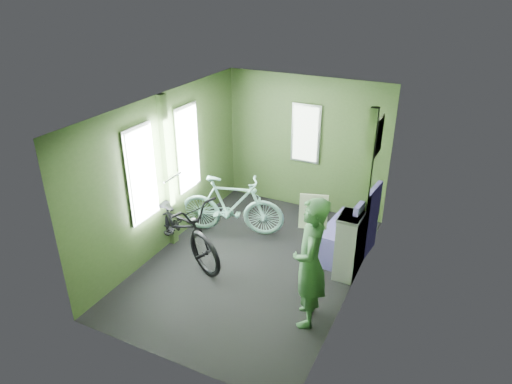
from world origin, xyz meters
TOP-DOWN VIEW (x-y plane):
  - room at (-0.04, 0.04)m, footprint 4.00×4.02m
  - bicycle_black at (-1.07, -0.24)m, footprint 2.11×1.50m
  - bicycle_mint at (-0.68, 0.61)m, footprint 1.75×1.00m
  - passenger at (1.09, -0.74)m, footprint 0.55×0.72m
  - waste_box at (1.26, 0.32)m, footprint 0.28×0.39m
  - bench_seat at (1.15, 0.81)m, footprint 0.66×1.05m

SIDE VIEW (x-z plane):
  - bicycle_black at x=-1.07m, z-range -0.54..0.54m
  - bicycle_mint at x=-0.68m, z-range -0.52..0.52m
  - bench_seat at x=1.15m, z-range -0.22..0.84m
  - waste_box at x=1.26m, z-range 0.00..0.94m
  - passenger at x=1.09m, z-range 0.00..1.62m
  - room at x=-0.04m, z-range 0.28..2.59m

